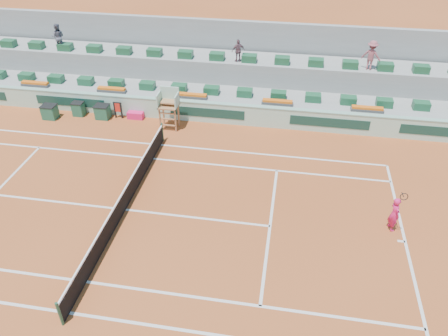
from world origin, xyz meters
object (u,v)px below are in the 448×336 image
(drink_cooler_a, at_px, (103,112))
(player_bag, at_px, (136,115))
(tennis_player, at_px, (394,214))
(umpire_chair, at_px, (169,103))

(drink_cooler_a, bearing_deg, player_bag, 8.10)
(tennis_player, bearing_deg, player_bag, 151.62)
(umpire_chair, distance_m, drink_cooler_a, 4.42)
(player_bag, distance_m, drink_cooler_a, 1.97)
(tennis_player, bearing_deg, umpire_chair, 149.25)
(player_bag, xyz_separation_m, umpire_chair, (2.33, -0.64, 1.33))
(umpire_chair, relative_size, drink_cooler_a, 2.86)
(player_bag, height_order, tennis_player, tennis_player)
(drink_cooler_a, relative_size, tennis_player, 0.37)
(umpire_chair, distance_m, tennis_player, 13.28)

